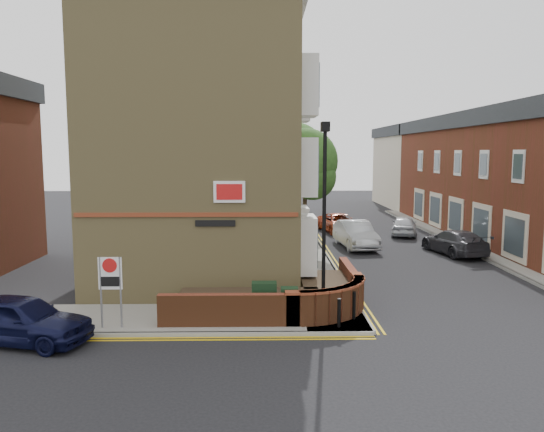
{
  "coord_description": "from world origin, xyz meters",
  "views": [
    {
      "loc": [
        -0.33,
        -15.38,
        5.5
      ],
      "look_at": [
        -0.0,
        4.0,
        3.15
      ],
      "focal_mm": 35.0,
      "sensor_mm": 36.0,
      "label": 1
    }
  ],
  "objects_px": {
    "utility_cabinet_large": "(264,300)",
    "silver_car_near": "(356,234)",
    "zone_sign": "(110,279)",
    "navy_hatchback": "(20,319)",
    "lamppost": "(324,220)"
  },
  "relations": [
    {
      "from": "utility_cabinet_large",
      "to": "silver_car_near",
      "type": "distance_m",
      "value": 14.39
    },
    {
      "from": "zone_sign",
      "to": "navy_hatchback",
      "type": "distance_m",
      "value": 2.7
    },
    {
      "from": "silver_car_near",
      "to": "navy_hatchback",
      "type": "bearing_deg",
      "value": -135.23
    },
    {
      "from": "lamppost",
      "to": "navy_hatchback",
      "type": "height_order",
      "value": "lamppost"
    },
    {
      "from": "utility_cabinet_large",
      "to": "zone_sign",
      "type": "relative_size",
      "value": 0.55
    },
    {
      "from": "navy_hatchback",
      "to": "silver_car_near",
      "type": "distance_m",
      "value": 19.56
    },
    {
      "from": "lamppost",
      "to": "navy_hatchback",
      "type": "distance_m",
      "value": 9.46
    },
    {
      "from": "utility_cabinet_large",
      "to": "lamppost",
      "type": "bearing_deg",
      "value": -3.01
    },
    {
      "from": "navy_hatchback",
      "to": "zone_sign",
      "type": "bearing_deg",
      "value": -52.74
    },
    {
      "from": "silver_car_near",
      "to": "utility_cabinet_large",
      "type": "bearing_deg",
      "value": -117.75
    },
    {
      "from": "lamppost",
      "to": "zone_sign",
      "type": "xyz_separation_m",
      "value": [
        -6.6,
        -0.7,
        -1.7
      ]
    },
    {
      "from": "lamppost",
      "to": "silver_car_near",
      "type": "bearing_deg",
      "value": 75.85
    },
    {
      "from": "zone_sign",
      "to": "navy_hatchback",
      "type": "height_order",
      "value": "zone_sign"
    },
    {
      "from": "lamppost",
      "to": "navy_hatchback",
      "type": "relative_size",
      "value": 1.52
    },
    {
      "from": "zone_sign",
      "to": "utility_cabinet_large",
      "type": "bearing_deg",
      "value": 9.69
    }
  ]
}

